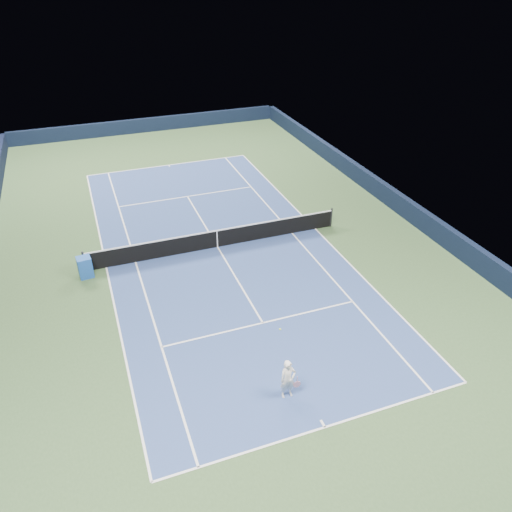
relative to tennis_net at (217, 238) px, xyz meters
name	(u,v)px	position (x,y,z in m)	size (l,w,h in m)	color
ground	(218,247)	(0.00, 0.00, -0.50)	(40.00, 40.00, 0.00)	#344F2B
wall_far	(148,125)	(0.00, 19.82, 0.05)	(22.00, 0.35, 1.10)	black
wall_right	(401,205)	(10.82, 0.00, 0.05)	(0.35, 40.00, 1.10)	black
court_surface	(218,247)	(0.00, 0.00, -0.50)	(10.97, 23.77, 0.01)	navy
baseline_far	(169,165)	(0.00, 11.88, -0.50)	(10.97, 0.08, 0.00)	white
baseline_near	(325,427)	(0.00, -11.88, -0.50)	(10.97, 0.08, 0.00)	white
sideline_doubles_right	(315,229)	(5.49, 0.00, -0.50)	(0.08, 23.77, 0.00)	white
sideline_doubles_left	(106,267)	(-5.49, 0.00, -0.50)	(0.08, 23.77, 0.00)	white
sideline_singles_right	(292,233)	(4.12, 0.00, -0.50)	(0.08, 23.77, 0.00)	white
sideline_singles_left	(136,262)	(-4.12, 0.00, -0.50)	(0.08, 23.77, 0.00)	white
service_line_far	(187,196)	(0.00, 6.40, -0.50)	(8.23, 0.08, 0.00)	white
service_line_near	(263,323)	(0.00, -6.40, -0.50)	(8.23, 0.08, 0.00)	white
center_service_line	(218,247)	(0.00, 0.00, -0.50)	(0.08, 12.80, 0.00)	white
center_mark_far	(169,166)	(0.00, 11.73, -0.50)	(0.08, 0.30, 0.00)	white
center_mark_near	(323,424)	(0.00, -11.73, -0.50)	(0.08, 0.30, 0.00)	white
tennis_net	(217,238)	(0.00, 0.00, 0.00)	(12.90, 0.10, 1.07)	black
sponsor_cube	(85,267)	(-6.40, -0.45, 0.00)	(0.67, 0.62, 1.01)	#1B4CA6
tennis_player	(288,379)	(-0.59, -10.25, 0.25)	(0.73, 1.22, 2.11)	white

